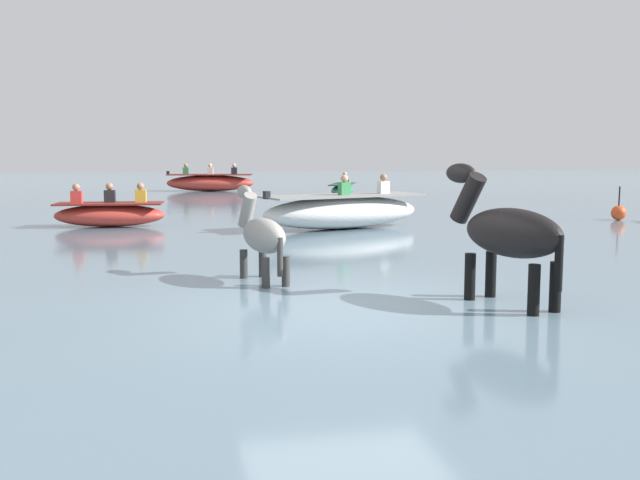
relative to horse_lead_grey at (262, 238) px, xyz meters
The scene contains 9 objects.
ground_plane 2.40m from the horse_lead_grey, 68.38° to the right, with size 120.00×120.00×0.00m, color #756B56.
water_surface 8.07m from the horse_lead_grey, 84.31° to the left, with size 90.00×90.00×0.42m, color slate.
horse_lead_grey is the anchor object (origin of this frame).
horse_trailing_black 3.48m from the horse_lead_grey, 38.78° to the right, with size 1.00×1.94×2.12m.
boat_distant_west 7.29m from the horse_lead_grey, 67.52° to the left, with size 4.38×2.59×1.29m.
boat_distant_east 8.72m from the horse_lead_grey, 108.09° to the left, with size 2.74×1.22×1.07m.
boat_near_port 23.48m from the horse_lead_grey, 88.54° to the left, with size 4.11×1.99×1.25m.
boat_far_inshore 19.74m from the horse_lead_grey, 73.22° to the left, with size 1.77×2.84×0.98m.
channel_buoy 12.77m from the horse_lead_grey, 34.58° to the left, with size 0.39×0.39×0.90m.
Camera 1 is at (-2.10, -8.36, 2.30)m, focal length 41.37 mm.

